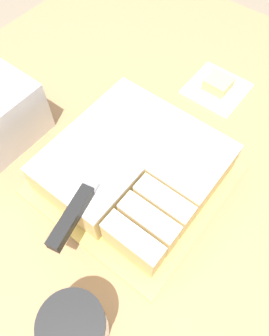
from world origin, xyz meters
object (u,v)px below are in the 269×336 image
cake_board (134,179)px  cake (134,166)px  coffee_cup (76,328)px  brownie (218,84)px  knife (85,196)px

cake_board → cake: (0.00, 0.00, 0.04)m
coffee_cup → cake: bearing=21.5°
cake_board → coffee_cup: size_ratio=3.11×
cake → brownie: 0.32m
cake_board → brownie: size_ratio=5.82×
knife → cake: bearing=-17.7°
knife → coffee_cup: size_ratio=3.24×
coffee_cup → cake_board: bearing=21.1°
cake_board → knife: 0.15m
coffee_cup → brownie: (0.59, 0.10, -0.03)m
cake → coffee_cup: bearing=-158.5°
cake → cake_board: bearing=-134.9°
knife → brownie: bearing=-15.1°
cake_board → coffee_cup: 0.29m
coffee_cup → brownie: size_ratio=1.87×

